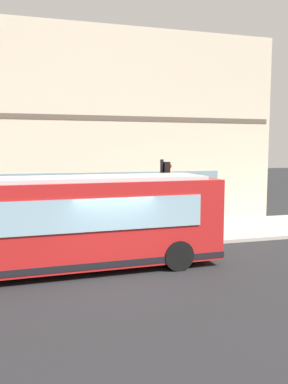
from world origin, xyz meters
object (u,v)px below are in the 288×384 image
object	(u,v)px
traffic_light_near_corner	(165,185)
pedestrian_walking_along_curb	(213,204)
newspaper_vending_box	(19,234)
pedestrian_near_hydrant	(58,214)
city_bus_nearside	(68,223)
fire_hydrant	(131,230)

from	to	relation	value
traffic_light_near_corner	pedestrian_walking_along_curb	xyz separation A→B (m)	(3.61, -3.92, -1.46)
traffic_light_near_corner	newspaper_vending_box	xyz separation A→B (m)	(1.08, 5.75, -1.92)
pedestrian_near_hydrant	newspaper_vending_box	world-z (taller)	pedestrian_near_hydrant
city_bus_nearside	pedestrian_walking_along_curb	size ratio (longest dim) A/B	6.35
city_bus_nearside	pedestrian_near_hydrant	distance (m)	5.18
fire_hydrant	pedestrian_near_hydrant	xyz separation A→B (m)	(1.86, 2.94, 0.51)
traffic_light_near_corner	newspaper_vending_box	distance (m)	6.15
traffic_light_near_corner	pedestrian_walking_along_curb	size ratio (longest dim) A/B	2.13
traffic_light_near_corner	fire_hydrant	world-z (taller)	traffic_light_near_corner
pedestrian_near_hydrant	pedestrian_walking_along_curb	distance (m)	8.06
pedestrian_near_hydrant	fire_hydrant	bearing A→B (deg)	-122.27
pedestrian_walking_along_curb	newspaper_vending_box	distance (m)	10.00
city_bus_nearside	pedestrian_near_hydrant	world-z (taller)	city_bus_nearside
traffic_light_near_corner	pedestrian_near_hydrant	xyz separation A→B (m)	(2.92, 4.11, -1.50)
city_bus_nearside	newspaper_vending_box	xyz separation A→B (m)	(3.31, 1.66, -0.95)
city_bus_nearside	fire_hydrant	xyz separation A→B (m)	(3.30, -2.92, -1.04)
pedestrian_walking_along_curb	fire_hydrant	bearing A→B (deg)	116.54
pedestrian_walking_along_curb	traffic_light_near_corner	bearing A→B (deg)	132.62
newspaper_vending_box	traffic_light_near_corner	bearing A→B (deg)	-100.65
fire_hydrant	newspaper_vending_box	bearing A→B (deg)	89.83
pedestrian_near_hydrant	newspaper_vending_box	distance (m)	2.50
fire_hydrant	pedestrian_walking_along_curb	world-z (taller)	pedestrian_walking_along_curb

